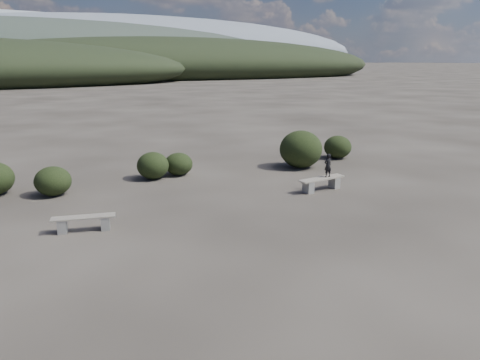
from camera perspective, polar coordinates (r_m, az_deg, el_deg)
ground at (r=11.23m, az=9.05°, el=-9.35°), size 1200.00×1200.00×0.00m
bench_left at (r=13.33m, az=-18.50°, el=-4.90°), size 1.70×0.70×0.42m
bench_right at (r=16.77m, az=9.92°, el=-0.33°), size 1.88×0.58×0.46m
seated_person at (r=16.81m, az=10.66°, el=1.77°), size 0.32×0.23×0.84m
shrub_a at (r=17.11m, az=-21.85°, el=-0.12°), size 1.22×1.22×1.00m
shrub_b at (r=18.41m, az=-10.58°, el=1.75°), size 1.23×1.23×1.05m
shrub_c at (r=18.89m, az=-7.50°, el=1.95°), size 1.13×1.13×0.90m
shrub_d at (r=20.17m, az=7.43°, el=3.75°), size 1.82×1.82×1.59m
shrub_e at (r=22.43m, az=11.82°, el=3.96°), size 1.28×1.28×1.06m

